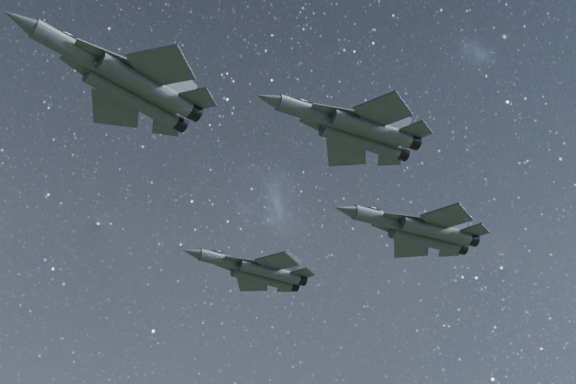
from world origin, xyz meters
TOP-DOWN VIEW (x-y plane):
  - jet_lead at (-23.68, -6.50)m, footprint 20.03×13.74m
  - jet_left at (0.66, 12.44)m, footprint 16.79×11.93m
  - jet_right at (-2.08, -12.05)m, footprint 18.35×12.88m
  - jet_slot at (15.81, -0.88)m, footprint 20.11×14.02m

SIDE VIEW (x-z plane):
  - jet_left at x=0.66m, z-range 151.25..155.52m
  - jet_slot at x=15.81m, z-range 154.56..159.62m
  - jet_right at x=-2.08m, z-range 155.22..159.84m
  - jet_lead at x=-23.68m, z-range 155.24..160.27m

